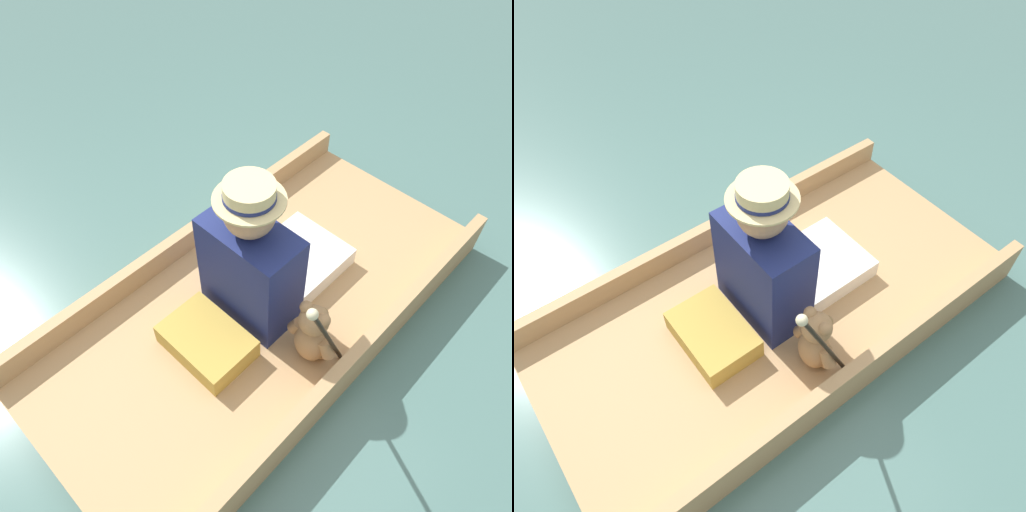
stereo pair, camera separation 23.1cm
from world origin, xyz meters
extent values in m
plane|color=#476B66|center=(0.00, 0.00, 0.00)|extent=(16.00, 16.00, 0.00)
cube|color=tan|center=(0.00, 0.00, 0.06)|extent=(1.18, 2.43, 0.12)
cube|color=tan|center=(-0.56, 0.00, 0.19)|extent=(0.06, 2.43, 0.14)
cube|color=tan|center=(0.56, 0.00, 0.19)|extent=(0.06, 2.43, 0.14)
cube|color=#B7933D|center=(0.00, -0.38, 0.18)|extent=(0.42, 0.29, 0.12)
cube|color=white|center=(-0.02, 0.30, 0.18)|extent=(0.42, 0.48, 0.11)
cube|color=navy|center=(-0.02, -0.06, 0.40)|extent=(0.47, 0.26, 0.57)
cube|color=beige|center=(-0.02, 0.07, 0.45)|extent=(0.04, 0.01, 0.31)
cube|color=white|center=(-0.15, 0.07, 0.48)|extent=(0.02, 0.01, 0.34)
cube|color=white|center=(0.11, 0.07, 0.48)|extent=(0.02, 0.01, 0.34)
sphere|color=tan|center=(-0.02, -0.06, 0.80)|extent=(0.23, 0.23, 0.23)
cylinder|color=#CCB77F|center=(-0.02, -0.06, 0.88)|extent=(0.31, 0.31, 0.01)
cylinder|color=#CCB77F|center=(-0.02, -0.06, 0.92)|extent=(0.22, 0.22, 0.08)
cylinder|color=navy|center=(-0.02, -0.06, 0.89)|extent=(0.22, 0.22, 0.02)
ellipsoid|color=#9E754C|center=(0.37, -0.07, 0.24)|extent=(0.17, 0.14, 0.24)
sphere|color=#9E754C|center=(0.37, -0.07, 0.42)|extent=(0.14, 0.14, 0.14)
sphere|color=olive|center=(0.37, -0.01, 0.41)|extent=(0.06, 0.06, 0.06)
sphere|color=#9E754C|center=(0.32, -0.07, 0.47)|extent=(0.06, 0.06, 0.06)
sphere|color=#9E754C|center=(0.42, -0.07, 0.47)|extent=(0.06, 0.06, 0.06)
cylinder|color=#9E754C|center=(0.29, -0.07, 0.29)|extent=(0.09, 0.06, 0.11)
cylinder|color=#9E754C|center=(0.46, -0.07, 0.29)|extent=(0.09, 0.06, 0.11)
sphere|color=#9E754C|center=(0.33, -0.04, 0.15)|extent=(0.07, 0.07, 0.07)
sphere|color=#9E754C|center=(0.42, -0.04, 0.15)|extent=(0.07, 0.07, 0.07)
cylinder|color=silver|center=(-0.39, 0.32, 0.12)|extent=(0.07, 0.07, 0.01)
cylinder|color=silver|center=(-0.39, 0.32, 0.16)|extent=(0.01, 0.01, 0.07)
cone|color=silver|center=(-0.39, 0.32, 0.22)|extent=(0.07, 0.07, 0.03)
cylinder|color=black|center=(0.49, -0.13, 0.47)|extent=(0.02, 0.32, 0.70)
sphere|color=beige|center=(0.49, -0.28, 0.82)|extent=(0.04, 0.04, 0.04)
camera|label=1|loc=(1.01, -1.10, 2.26)|focal=35.00mm
camera|label=2|loc=(1.16, -0.93, 2.26)|focal=35.00mm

